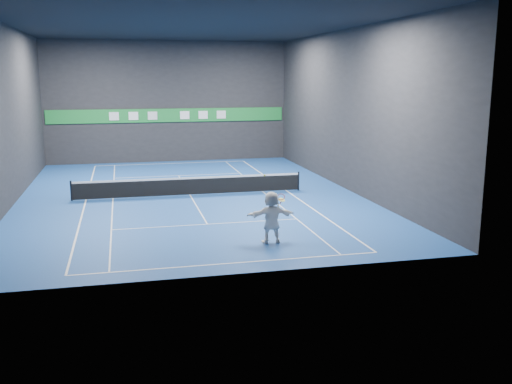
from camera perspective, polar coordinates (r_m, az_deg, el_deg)
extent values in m
plane|color=#1A4692|center=(31.41, -6.60, -0.32)|extent=(26.00, 26.00, 0.00)
plane|color=black|center=(30.85, -7.00, 16.27)|extent=(26.00, 26.00, 0.00)
cube|color=#232326|center=(43.73, -8.77, 8.90)|extent=(18.00, 0.10, 9.00)
cube|color=#232326|center=(17.99, -2.02, 5.43)|extent=(18.00, 0.10, 9.00)
cube|color=#232326|center=(31.10, -23.63, 7.06)|extent=(0.10, 26.00, 9.00)
cube|color=#232326|center=(33.05, 9.05, 8.08)|extent=(0.10, 26.00, 9.00)
cube|color=white|center=(20.03, -2.56, -7.13)|extent=(10.98, 0.08, 0.01)
cube|color=white|center=(43.06, -8.47, 2.85)|extent=(10.98, 0.08, 0.01)
cube|color=white|center=(31.28, -16.64, -0.78)|extent=(0.08, 23.78, 0.01)
cube|color=white|center=(32.48, 3.06, 0.14)|extent=(0.08, 23.78, 0.01)
cube|color=white|center=(31.22, -14.11, -0.66)|extent=(0.06, 23.78, 0.01)
cube|color=white|center=(32.12, 0.69, 0.03)|extent=(0.06, 23.78, 0.01)
cube|color=white|center=(25.22, -4.88, -3.22)|extent=(8.23, 0.06, 0.01)
cube|color=white|center=(37.66, -7.75, 1.63)|extent=(8.23, 0.06, 0.01)
cube|color=white|center=(31.41, -6.60, -0.32)|extent=(0.06, 12.80, 0.01)
imported|color=white|center=(22.18, 1.56, -2.53)|extent=(1.91, 0.63, 2.05)
sphere|color=#C8DD24|center=(21.98, 0.88, 1.67)|extent=(0.07, 0.07, 0.07)
cylinder|color=black|center=(31.23, -17.99, 0.12)|extent=(0.10, 0.10, 1.07)
cylinder|color=black|center=(32.58, 4.27, 1.11)|extent=(0.10, 0.10, 1.07)
cube|color=black|center=(31.31, -6.62, 0.52)|extent=(12.40, 0.03, 0.86)
cube|color=white|center=(31.23, -6.64, 1.39)|extent=(12.40, 0.04, 0.10)
cube|color=#1C8333|center=(43.72, -8.73, 7.59)|extent=(17.64, 0.06, 1.00)
cube|color=white|center=(43.53, -14.02, 7.36)|extent=(0.70, 0.04, 0.60)
cube|color=white|center=(43.53, -12.16, 7.45)|extent=(0.70, 0.04, 0.60)
cube|color=silver|center=(43.58, -10.31, 7.52)|extent=(0.70, 0.04, 0.60)
cube|color=white|center=(43.78, -7.14, 7.63)|extent=(0.70, 0.04, 0.60)
cube|color=white|center=(43.95, -5.31, 7.69)|extent=(0.70, 0.04, 0.60)
cube|color=white|center=(44.16, -3.50, 7.73)|extent=(0.70, 0.04, 0.60)
torus|color=red|center=(22.15, 2.51, -0.49)|extent=(0.41, 0.31, 0.31)
cylinder|color=#C8D049|center=(22.19, 2.58, -0.78)|extent=(0.38, 0.35, 0.16)
cylinder|color=#B11A12|center=(22.20, 2.50, -1.04)|extent=(0.09, 0.13, 0.16)
cylinder|color=yellow|center=(22.18, 2.22, -1.43)|extent=(0.06, 0.10, 0.26)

